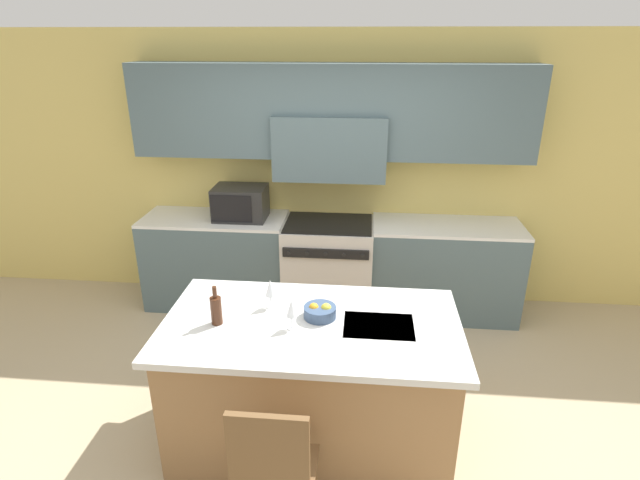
# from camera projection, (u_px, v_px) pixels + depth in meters

# --- Properties ---
(ground_plane) EXTENTS (10.00, 10.00, 0.00)m
(ground_plane) POSITION_uv_depth(u_px,v_px,m) (309.00, 424.00, 3.63)
(ground_plane) COLOR tan
(back_cabinetry) EXTENTS (10.00, 0.46, 2.70)m
(back_cabinetry) POSITION_uv_depth(u_px,v_px,m) (331.00, 149.00, 4.85)
(back_cabinetry) COLOR #DBC166
(back_cabinetry) RESTS_ON ground_plane
(back_counter) EXTENTS (3.73, 0.62, 0.95)m
(back_counter) POSITION_uv_depth(u_px,v_px,m) (328.00, 265.00, 5.05)
(back_counter) COLOR #4C6066
(back_counter) RESTS_ON ground_plane
(range_stove) EXTENTS (0.87, 0.70, 0.93)m
(range_stove) POSITION_uv_depth(u_px,v_px,m) (328.00, 266.00, 5.03)
(range_stove) COLOR beige
(range_stove) RESTS_ON ground_plane
(microwave) EXTENTS (0.51, 0.38, 0.32)m
(microwave) POSITION_uv_depth(u_px,v_px,m) (240.00, 203.00, 4.88)
(microwave) COLOR black
(microwave) RESTS_ON back_counter
(kitchen_island) EXTENTS (1.90, 1.04, 0.94)m
(kitchen_island) POSITION_uv_depth(u_px,v_px,m) (312.00, 382.00, 3.35)
(kitchen_island) COLOR olive
(kitchen_island) RESTS_ON ground_plane
(island_chair) EXTENTS (0.42, 0.40, 1.01)m
(island_chair) POSITION_uv_depth(u_px,v_px,m) (274.00, 472.00, 2.55)
(island_chair) COLOR brown
(island_chair) RESTS_ON ground_plane
(wine_bottle) EXTENTS (0.07, 0.07, 0.26)m
(wine_bottle) POSITION_uv_depth(u_px,v_px,m) (216.00, 310.00, 3.12)
(wine_bottle) COLOR #422314
(wine_bottle) RESTS_ON kitchen_island
(wine_glass_near) EXTENTS (0.07, 0.07, 0.20)m
(wine_glass_near) POSITION_uv_depth(u_px,v_px,m) (291.00, 309.00, 3.05)
(wine_glass_near) COLOR white
(wine_glass_near) RESTS_ON kitchen_island
(wine_glass_far) EXTENTS (0.07, 0.07, 0.20)m
(wine_glass_far) POSITION_uv_depth(u_px,v_px,m) (270.00, 289.00, 3.29)
(wine_glass_far) COLOR white
(wine_glass_far) RESTS_ON kitchen_island
(fruit_bowl) EXTENTS (0.21, 0.21, 0.10)m
(fruit_bowl) POSITION_uv_depth(u_px,v_px,m) (320.00, 311.00, 3.21)
(fruit_bowl) COLOR #384C6B
(fruit_bowl) RESTS_ON kitchen_island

